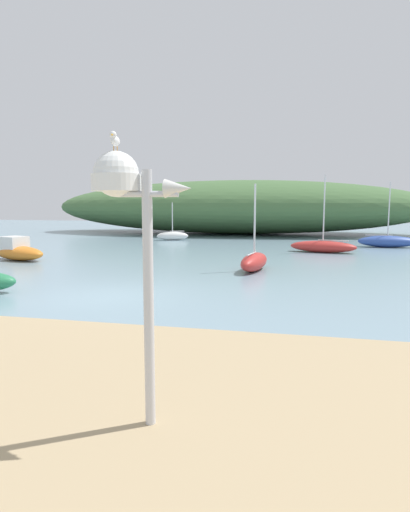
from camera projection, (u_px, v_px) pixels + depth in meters
The scene contains 9 objects.
ground_plane at pixel (112, 296), 13.13m from camera, with size 120.00×120.00×0.00m, color #7A99A8.
distant_hill at pixel (236, 207), 42.16m from camera, with size 37.86×13.28×5.27m, color #476B3D.
mast_structure at pixel (125, 198), 4.80m from camera, with size 1.17×0.57×3.21m.
seagull_on_radar at pixel (115, 140), 4.73m from camera, with size 0.12×0.27×0.20m.
sailboat_east_reach at pixel (387, 241), 28.23m from camera, with size 3.79×1.30×4.36m.
sailboat_far_right at pixel (254, 261), 18.13m from camera, with size 1.30×3.11×3.71m.
sailboat_off_point at pixel (323, 246), 25.17m from camera, with size 4.02×1.92×4.61m.
motorboat_by_sandbar at pixel (18, 251), 21.65m from camera, with size 3.65×2.27×1.21m.
sailboat_near_shore at pixel (173, 236), 34.04m from camera, with size 2.65×1.59×3.04m.
Camera 1 is at (5.60, -11.96, 2.80)m, focal length 29.59 mm.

